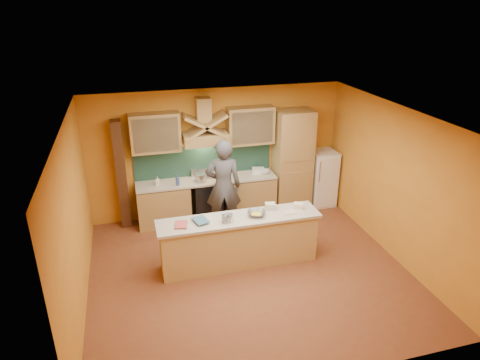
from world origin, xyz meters
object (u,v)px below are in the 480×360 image
object	(u,v)px
fridge	(322,178)
mixing_bowl	(256,214)
stove	(208,199)
person	(223,186)
kitchen_scale	(229,219)

from	to	relation	value
fridge	mixing_bowl	bearing A→B (deg)	-138.88
fridge	mixing_bowl	distance (m)	2.92
stove	mixing_bowl	distance (m)	2.05
person	mixing_bowl	world-z (taller)	person
fridge	person	bearing A→B (deg)	-166.22
person	kitchen_scale	distance (m)	1.41
stove	kitchen_scale	size ratio (longest dim) A/B	7.00
fridge	kitchen_scale	xyz separation A→B (m)	(-2.71, -1.99, 0.35)
stove	person	bearing A→B (deg)	-70.07
person	mixing_bowl	distance (m)	1.33
fridge	person	distance (m)	2.58
stove	fridge	world-z (taller)	fridge
person	fridge	bearing A→B (deg)	-155.29
fridge	person	xyz separation A→B (m)	(-2.48, -0.61, 0.34)
fridge	stove	bearing A→B (deg)	180.00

